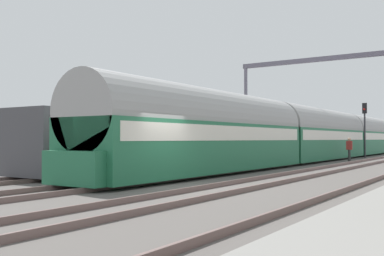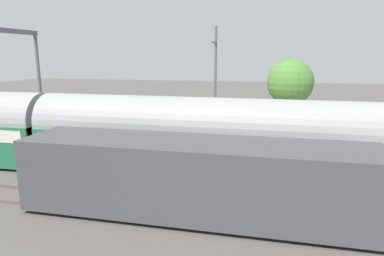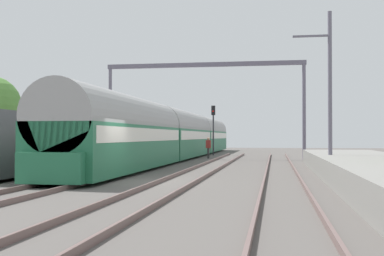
% 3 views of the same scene
% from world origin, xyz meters
% --- Properties ---
extents(ground, '(120.00, 120.00, 0.00)m').
position_xyz_m(ground, '(0.00, 0.00, 0.00)').
color(ground, '#59534F').
extents(track_far_west, '(1.52, 60.00, 0.16)m').
position_xyz_m(track_far_west, '(-6.00, 0.00, 0.08)').
color(track_far_west, '#6B5451').
rests_on(track_far_west, ground).
extents(track_west, '(1.52, 60.00, 0.16)m').
position_xyz_m(track_west, '(-2.00, 0.00, 0.08)').
color(track_west, '#6B5451').
rests_on(track_west, ground).
extents(track_east, '(1.52, 60.00, 0.16)m').
position_xyz_m(track_east, '(2.00, 0.00, 0.08)').
color(track_east, '#6B5451').
rests_on(track_east, ground).
extents(track_far_east, '(1.52, 60.00, 0.16)m').
position_xyz_m(track_far_east, '(6.00, 0.00, 0.08)').
color(track_far_east, '#6B5451').
rests_on(track_far_east, ground).
extents(passenger_train, '(2.93, 49.20, 3.82)m').
position_xyz_m(passenger_train, '(-2.00, 21.66, 1.97)').
color(passenger_train, '#236B47').
rests_on(passenger_train, ground).
extents(freight_car, '(2.80, 13.00, 2.70)m').
position_xyz_m(freight_car, '(-6.00, 4.54, 1.47)').
color(freight_car, '#47474C').
rests_on(freight_car, ground).
extents(person_crossing, '(0.41, 0.26, 1.73)m').
position_xyz_m(person_crossing, '(0.34, 21.36, 1.03)').
color(person_crossing, '#363636').
rests_on(person_crossing, ground).
extents(railway_signal_far, '(0.36, 0.30, 4.74)m').
position_xyz_m(railway_signal_far, '(-0.08, 28.19, 3.05)').
color(railway_signal_far, '#2D2D33').
rests_on(railway_signal_far, ground).
extents(catenary_gantry, '(16.40, 0.28, 7.86)m').
position_xyz_m(catenary_gantry, '(0.00, 21.26, 5.90)').
color(catenary_gantry, slate).
rests_on(catenary_gantry, ground).
extents(tree_west_background, '(4.32, 4.32, 6.14)m').
position_xyz_m(tree_west_background, '(-14.30, 13.57, 3.97)').
color(tree_west_background, '#4C3826').
rests_on(tree_west_background, ground).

